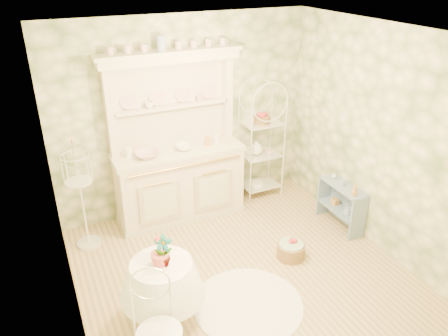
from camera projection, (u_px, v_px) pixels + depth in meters
name	position (u px, v px, depth m)	size (l,w,h in m)	color
floor	(242.00, 274.00, 5.07)	(3.60, 3.60, 0.00)	tan
ceiling	(248.00, 34.00, 3.89)	(3.60, 3.60, 0.00)	white
wall_left	(61.00, 208.00, 3.80)	(3.60, 3.60, 0.00)	#F0E2C0
wall_right	(380.00, 142.00, 5.16)	(3.60, 3.60, 0.00)	#F0E2C0
wall_back	(184.00, 117.00, 5.95)	(3.60, 3.60, 0.00)	#F0E2C0
wall_front	(364.00, 275.00, 3.01)	(3.60, 3.60, 0.00)	#F0E2C0
kitchen_dresser	(178.00, 140.00, 5.73)	(1.87, 0.61, 2.29)	#F7E5CF
bakers_rack	(261.00, 137.00, 6.39)	(0.59, 0.42, 1.89)	white
side_shelf	(341.00, 206.00, 5.86)	(0.26, 0.70, 0.60)	#7692B0
round_table	(163.00, 295.00, 4.29)	(0.60, 0.60, 0.66)	white
cafe_chair	(159.00, 333.00, 3.70)	(0.41, 0.41, 0.90)	white
birdcage_stand	(81.00, 194.00, 5.27)	(0.35, 0.35, 1.48)	white
floor_basket	(291.00, 249.00, 5.30)	(0.38, 0.38, 0.25)	olive
lace_rug	(248.00, 304.00, 4.62)	(1.17, 1.17, 0.01)	white
bowl_floral	(147.00, 157.00, 5.57)	(0.30, 0.30, 0.07)	white
bowl_white	(184.00, 149.00, 5.80)	(0.23, 0.23, 0.07)	white
cup_left	(149.00, 106.00, 5.55)	(0.11, 0.11, 0.09)	white
cup_right	(199.00, 99.00, 5.80)	(0.09, 0.09, 0.08)	white
potted_geranium	(164.00, 254.00, 4.04)	(0.17, 0.12, 0.33)	#3F7238
bottle_amber	(355.00, 191.00, 5.45)	(0.07, 0.07, 0.17)	#B2803F
bottle_blue	(342.00, 183.00, 5.71)	(0.05, 0.05, 0.10)	#92A5CA
bottle_glass	(334.00, 176.00, 5.90)	(0.07, 0.07, 0.09)	silver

